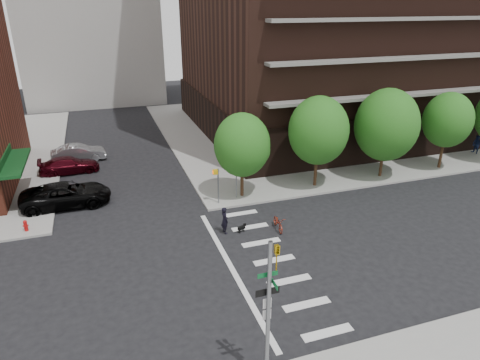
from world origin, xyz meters
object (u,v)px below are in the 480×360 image
at_px(fire_hydrant, 26,225).
at_px(dog_walker, 225,220).
at_px(scooter, 278,223).
at_px(pedestrian_far, 477,145).
at_px(parked_car_black, 66,195).
at_px(parked_car_silver, 79,153).
at_px(parked_car_maroon, 69,165).
at_px(traffic_signal, 269,324).

bearing_deg(fire_hydrant, dog_walker, -18.47).
height_order(scooter, dog_walker, dog_walker).
height_order(scooter, pedestrian_far, pedestrian_far).
bearing_deg(pedestrian_far, scooter, -79.19).
xyz_separation_m(scooter, dog_walker, (-3.34, 0.67, 0.41)).
xyz_separation_m(parked_car_black, pedestrian_far, (36.09, -0.73, 0.18)).
distance_m(parked_car_silver, dog_walker, 18.83).
relative_size(scooter, dog_walker, 1.01).
xyz_separation_m(parked_car_maroon, dog_walker, (9.47, -13.87, 0.18)).
bearing_deg(parked_car_maroon, pedestrian_far, -105.37).
bearing_deg(parked_car_black, fire_hydrant, 144.41).
relative_size(parked_car_black, parked_car_maroon, 1.26).
height_order(parked_car_black, pedestrian_far, pedestrian_far).
distance_m(traffic_signal, scooter, 12.04).
bearing_deg(dog_walker, scooter, -110.23).
xyz_separation_m(traffic_signal, parked_car_maroon, (-7.73, 25.23, -2.00)).
relative_size(fire_hydrant, parked_car_black, 0.12).
height_order(parked_car_maroon, pedestrian_far, pedestrian_far).
relative_size(parked_car_maroon, scooter, 2.69).
distance_m(parked_car_maroon, pedestrian_far, 36.84).
bearing_deg(scooter, dog_walker, 175.07).
bearing_deg(scooter, fire_hydrant, 169.51).
xyz_separation_m(parked_car_black, dog_walker, (9.47, -7.24, 0.04)).
bearing_deg(parked_car_black, traffic_signal, -158.18).
distance_m(traffic_signal, parked_car_maroon, 26.47).
xyz_separation_m(traffic_signal, scooter, (5.08, 10.69, -2.23)).
xyz_separation_m(fire_hydrant, pedestrian_far, (38.39, 2.58, 0.47)).
bearing_deg(fire_hydrant, scooter, -16.95).
bearing_deg(pedestrian_far, parked_car_black, -97.49).
height_order(parked_car_black, parked_car_maroon, parked_car_black).
relative_size(parked_car_maroon, pedestrian_far, 2.75).
bearing_deg(fire_hydrant, parked_car_maroon, 76.97).
bearing_deg(traffic_signal, parked_car_black, 112.57).
distance_m(traffic_signal, pedestrian_far, 33.56).
relative_size(fire_hydrant, dog_walker, 0.42).
height_order(traffic_signal, parked_car_maroon, traffic_signal).
bearing_deg(fire_hydrant, parked_car_silver, 76.67).
xyz_separation_m(traffic_signal, parked_car_silver, (-7.01, 28.04, -1.93)).
distance_m(fire_hydrant, parked_car_silver, 13.10).
bearing_deg(parked_car_black, dog_walker, -128.13).
height_order(parked_car_black, parked_car_silver, parked_car_black).
xyz_separation_m(traffic_signal, dog_walker, (1.74, 11.36, -1.82)).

